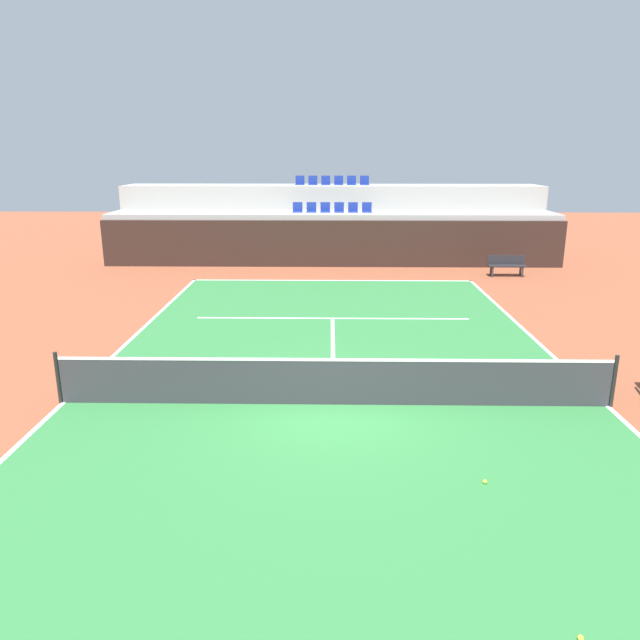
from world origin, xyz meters
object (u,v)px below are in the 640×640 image
object	(u,v)px
tennis_net	(334,381)
tennis_ball_1	(485,482)
tennis_ball_0	(581,638)
player_bench	(507,264)

from	to	relation	value
tennis_net	tennis_ball_1	bearing A→B (deg)	-51.80
tennis_ball_0	tennis_ball_1	size ratio (longest dim) A/B	1.00
player_bench	tennis_ball_0	world-z (taller)	player_bench
tennis_ball_0	tennis_ball_1	distance (m)	3.03
tennis_ball_0	tennis_net	bearing A→B (deg)	113.03
tennis_net	player_bench	world-z (taller)	tennis_net
tennis_ball_1	tennis_net	bearing A→B (deg)	128.20
tennis_net	player_bench	size ratio (longest dim) A/B	7.39
player_bench	tennis_ball_1	world-z (taller)	player_bench
player_bench	tennis_ball_1	xyz separation A→B (m)	(-4.80, -15.86, -0.46)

